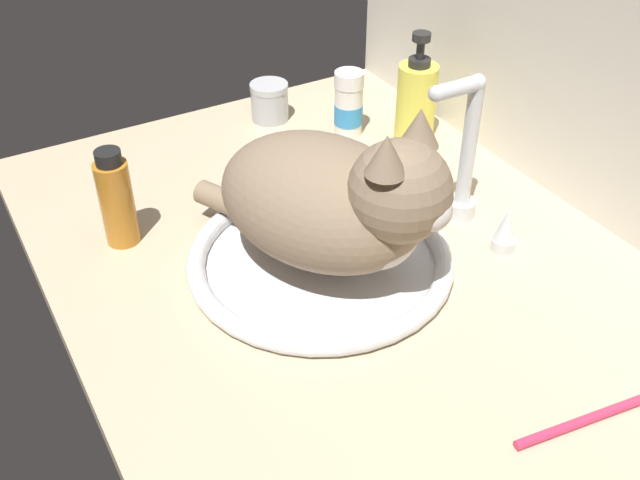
{
  "coord_description": "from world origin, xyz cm",
  "views": [
    {
      "loc": [
        58.68,
        -39.15,
        61.45
      ],
      "look_at": [
        -3.99,
        -2.91,
        7.0
      ],
      "focal_mm": 41.72,
      "sensor_mm": 36.0,
      "label": 1
    }
  ],
  "objects_px": {
    "sink_basin": "(320,259)",
    "faucet": "(463,168)",
    "cat": "(337,200)",
    "soap_pump_bottle": "(416,100)",
    "metal_jar": "(270,102)",
    "pill_bottle": "(349,105)",
    "toothbrush": "(602,413)",
    "amber_bottle": "(116,200)"
  },
  "relations": [
    {
      "from": "pill_bottle",
      "to": "metal_jar",
      "type": "distance_m",
      "value": 0.14
    },
    {
      "from": "toothbrush",
      "to": "soap_pump_bottle",
      "type": "bearing_deg",
      "value": 162.76
    },
    {
      "from": "faucet",
      "to": "pill_bottle",
      "type": "distance_m",
      "value": 0.28
    },
    {
      "from": "sink_basin",
      "to": "faucet",
      "type": "bearing_deg",
      "value": 90.0
    },
    {
      "from": "metal_jar",
      "to": "sink_basin",
      "type": "bearing_deg",
      "value": -18.02
    },
    {
      "from": "sink_basin",
      "to": "toothbrush",
      "type": "xyz_separation_m",
      "value": [
        0.35,
        0.12,
        -0.0
      ]
    },
    {
      "from": "cat",
      "to": "metal_jar",
      "type": "height_order",
      "value": "cat"
    },
    {
      "from": "metal_jar",
      "to": "cat",
      "type": "bearing_deg",
      "value": -15.8
    },
    {
      "from": "sink_basin",
      "to": "cat",
      "type": "bearing_deg",
      "value": 25.46
    },
    {
      "from": "amber_bottle",
      "to": "toothbrush",
      "type": "distance_m",
      "value": 0.61
    },
    {
      "from": "sink_basin",
      "to": "amber_bottle",
      "type": "xyz_separation_m",
      "value": [
        -0.17,
        -0.2,
        0.05
      ]
    },
    {
      "from": "sink_basin",
      "to": "pill_bottle",
      "type": "height_order",
      "value": "pill_bottle"
    },
    {
      "from": "faucet",
      "to": "metal_jar",
      "type": "bearing_deg",
      "value": -166.33
    },
    {
      "from": "amber_bottle",
      "to": "toothbrush",
      "type": "relative_size",
      "value": 0.7
    },
    {
      "from": "faucet",
      "to": "amber_bottle",
      "type": "distance_m",
      "value": 0.45
    },
    {
      "from": "metal_jar",
      "to": "soap_pump_bottle",
      "type": "bearing_deg",
      "value": 45.17
    },
    {
      "from": "cat",
      "to": "metal_jar",
      "type": "distance_m",
      "value": 0.42
    },
    {
      "from": "soap_pump_bottle",
      "to": "pill_bottle",
      "type": "relative_size",
      "value": 1.65
    },
    {
      "from": "amber_bottle",
      "to": "toothbrush",
      "type": "xyz_separation_m",
      "value": [
        0.52,
        0.32,
        -0.06
      ]
    },
    {
      "from": "faucet",
      "to": "cat",
      "type": "relative_size",
      "value": 0.61
    },
    {
      "from": "soap_pump_bottle",
      "to": "metal_jar",
      "type": "relative_size",
      "value": 2.74
    },
    {
      "from": "faucet",
      "to": "toothbrush",
      "type": "xyz_separation_m",
      "value": [
        0.35,
        -0.09,
        -0.07
      ]
    },
    {
      "from": "soap_pump_bottle",
      "to": "faucet",
      "type": "bearing_deg",
      "value": -20.47
    },
    {
      "from": "sink_basin",
      "to": "amber_bottle",
      "type": "relative_size",
      "value": 2.48
    },
    {
      "from": "faucet",
      "to": "soap_pump_bottle",
      "type": "xyz_separation_m",
      "value": [
        -0.21,
        0.08,
        -0.01
      ]
    },
    {
      "from": "cat",
      "to": "soap_pump_bottle",
      "type": "bearing_deg",
      "value": 129.13
    },
    {
      "from": "faucet",
      "to": "metal_jar",
      "type": "distance_m",
      "value": 0.39
    },
    {
      "from": "cat",
      "to": "toothbrush",
      "type": "height_order",
      "value": "cat"
    },
    {
      "from": "sink_basin",
      "to": "toothbrush",
      "type": "relative_size",
      "value": 1.73
    },
    {
      "from": "soap_pump_bottle",
      "to": "metal_jar",
      "type": "xyz_separation_m",
      "value": [
        -0.17,
        -0.17,
        -0.03
      ]
    },
    {
      "from": "cat",
      "to": "amber_bottle",
      "type": "bearing_deg",
      "value": -133.65
    },
    {
      "from": "faucet",
      "to": "amber_bottle",
      "type": "xyz_separation_m",
      "value": [
        -0.17,
        -0.41,
        -0.01
      ]
    },
    {
      "from": "cat",
      "to": "pill_bottle",
      "type": "height_order",
      "value": "cat"
    },
    {
      "from": "sink_basin",
      "to": "faucet",
      "type": "relative_size",
      "value": 1.6
    },
    {
      "from": "pill_bottle",
      "to": "amber_bottle",
      "type": "bearing_deg",
      "value": -76.25
    },
    {
      "from": "amber_bottle",
      "to": "toothbrush",
      "type": "height_order",
      "value": "amber_bottle"
    },
    {
      "from": "amber_bottle",
      "to": "metal_jar",
      "type": "bearing_deg",
      "value": 122.76
    },
    {
      "from": "amber_bottle",
      "to": "soap_pump_bottle",
      "type": "relative_size",
      "value": 0.77
    },
    {
      "from": "sink_basin",
      "to": "faucet",
      "type": "height_order",
      "value": "faucet"
    },
    {
      "from": "cat",
      "to": "pill_bottle",
      "type": "distance_m",
      "value": 0.36
    },
    {
      "from": "cat",
      "to": "toothbrush",
      "type": "xyz_separation_m",
      "value": [
        0.33,
        0.11,
        -0.1
      ]
    },
    {
      "from": "faucet",
      "to": "metal_jar",
      "type": "height_order",
      "value": "faucet"
    }
  ]
}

